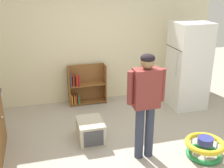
# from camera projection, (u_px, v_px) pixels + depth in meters

# --- Properties ---
(ground_plane) EXTENTS (12.00, 12.00, 0.00)m
(ground_plane) POSITION_uv_depth(u_px,v_px,m) (131.00, 155.00, 4.38)
(ground_plane) COLOR #B0A799
(ground_plane) RESTS_ON ground
(back_wall) EXTENTS (5.20, 0.06, 2.70)m
(back_wall) POSITION_uv_depth(u_px,v_px,m) (97.00, 40.00, 6.01)
(back_wall) COLOR beige
(back_wall) RESTS_ON ground
(refrigerator) EXTENTS (0.73, 0.68, 1.78)m
(refrigerator) POSITION_uv_depth(u_px,v_px,m) (188.00, 66.00, 5.79)
(refrigerator) COLOR white
(refrigerator) RESTS_ON ground
(bookshelf) EXTENTS (0.80, 0.28, 0.85)m
(bookshelf) POSITION_uv_depth(u_px,v_px,m) (84.00, 86.00, 6.10)
(bookshelf) COLOR brown
(bookshelf) RESTS_ON ground
(standing_person) EXTENTS (0.57, 0.22, 1.62)m
(standing_person) POSITION_uv_depth(u_px,v_px,m) (146.00, 98.00, 4.02)
(standing_person) COLOR #33394D
(standing_person) RESTS_ON ground
(baby_walker) EXTENTS (0.60, 0.60, 0.32)m
(baby_walker) POSITION_uv_depth(u_px,v_px,m) (205.00, 147.00, 4.31)
(baby_walker) COLOR #248C4A
(baby_walker) RESTS_ON ground
(pet_carrier) EXTENTS (0.42, 0.55, 0.36)m
(pet_carrier) POSITION_uv_depth(u_px,v_px,m) (90.00, 131.00, 4.73)
(pet_carrier) COLOR beige
(pet_carrier) RESTS_ON ground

